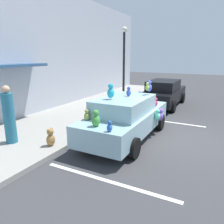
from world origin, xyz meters
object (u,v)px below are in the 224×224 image
pedestrian_near_shopfront (9,117)px  parked_sedan_behind (164,93)px  street_lamp_post (124,60)px  teddy_bear_on_sidewalk (51,138)px  plush_covered_car (126,117)px

pedestrian_near_shopfront → parked_sedan_behind: bearing=-19.3°
street_lamp_post → teddy_bear_on_sidewalk: bearing=-179.4°
parked_sedan_behind → teddy_bear_on_sidewalk: 8.10m
plush_covered_car → teddy_bear_on_sidewalk: bearing=140.6°
parked_sedan_behind → teddy_bear_on_sidewalk: bearing=168.8°
street_lamp_post → pedestrian_near_shopfront: (-6.08, 1.29, -1.66)m
parked_sedan_behind → street_lamp_post: 3.36m
teddy_bear_on_sidewalk → street_lamp_post: 6.13m
pedestrian_near_shopfront → street_lamp_post: bearing=-12.0°
plush_covered_car → pedestrian_near_shopfront: 3.93m
parked_sedan_behind → street_lamp_post: (-2.24, 1.63, 1.91)m
parked_sedan_behind → teddy_bear_on_sidewalk: parked_sedan_behind is taller
plush_covered_car → parked_sedan_behind: size_ratio=1.02×
parked_sedan_behind → street_lamp_post: bearing=143.9°
street_lamp_post → plush_covered_car: bearing=-154.1°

